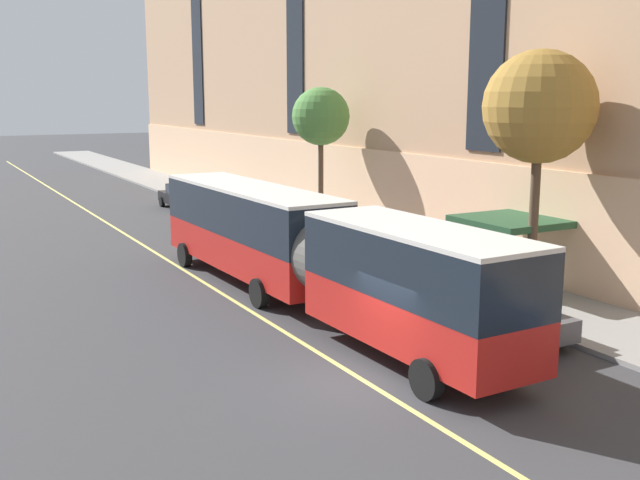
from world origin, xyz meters
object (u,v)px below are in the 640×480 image
fire_hydrant (352,249)px  parked_car_darkgray_3 (504,312)px  parked_car_black_7 (223,212)px  street_tree_mid_block (540,108)px  parked_car_black_2 (181,196)px  city_bus (304,246)px  street_tree_far_uptown (321,117)px  parked_car_darkgray_1 (283,233)px  parked_car_red_0 (351,258)px

fire_hydrant → parked_car_darkgray_3: bearing=-98.3°
parked_car_black_7 → street_tree_mid_block: 20.64m
parked_car_black_2 → fire_hydrant: (1.58, -18.09, -0.29)m
street_tree_mid_block → city_bus: bearing=155.2°
street_tree_far_uptown → fire_hydrant: bearing=-106.0°
parked_car_darkgray_3 → street_tree_mid_block: street_tree_mid_block is taller
parked_car_darkgray_3 → parked_car_black_7: same height
parked_car_darkgray_1 → parked_car_black_7: same height
parked_car_black_2 → parked_car_black_7: (-0.19, -7.52, -0.00)m
street_tree_far_uptown → fire_hydrant: street_tree_far_uptown is taller
street_tree_mid_block → street_tree_far_uptown: 14.72m
parked_car_darkgray_1 → city_bus: bearing=-112.0°
parked_car_red_0 → city_bus: bearing=-140.6°
parked_car_black_7 → fire_hydrant: parked_car_black_7 is taller
parked_car_darkgray_3 → street_tree_mid_block: bearing=35.1°
parked_car_black_2 → parked_car_darkgray_1: bearing=-90.3°
parked_car_black_2 → street_tree_far_uptown: (3.24, -12.32, 5.17)m
parked_car_darkgray_3 → city_bus: bearing=123.6°
street_tree_far_uptown → parked_car_black_2: bearing=104.7°
parked_car_red_0 → fire_hydrant: parked_car_red_0 is taller
parked_car_black_2 → street_tree_mid_block: 27.84m
parked_car_red_0 → parked_car_black_2: size_ratio=1.04×
parked_car_darkgray_1 → street_tree_mid_block: 14.01m
street_tree_far_uptown → fire_hydrant: size_ratio=10.13×
parked_car_red_0 → street_tree_mid_block: 9.15m
parked_car_darkgray_1 → fire_hydrant: parked_car_darkgray_1 is taller
street_tree_mid_block → street_tree_far_uptown: size_ratio=1.15×
parked_car_darkgray_3 → street_tree_far_uptown: street_tree_far_uptown is taller
parked_car_red_0 → parked_car_darkgray_3: size_ratio=1.04×
city_bus → parked_car_black_7: bearing=77.7°
city_bus → fire_hydrant: (5.33, 5.72, -1.64)m
street_tree_mid_block → fire_hydrant: 10.96m
parked_car_darkgray_1 → parked_car_black_2: size_ratio=1.04×
parked_car_darkgray_1 → parked_car_darkgray_3: same height
parked_car_darkgray_1 → street_tree_far_uptown: size_ratio=0.61×
street_tree_mid_block → parked_car_darkgray_3: bearing=-144.9°
parked_car_black_2 → parked_car_red_0: bearing=-90.3°
parked_car_red_0 → fire_hydrant: (1.68, 2.72, -0.29)m
parked_car_darkgray_3 → street_tree_mid_block: (3.30, 2.32, 5.83)m
fire_hydrant → city_bus: bearing=-133.0°
city_bus → parked_car_red_0: city_bus is taller
street_tree_mid_block → fire_hydrant: (-1.65, 8.94, -6.12)m
parked_car_black_2 → parked_car_black_7: size_ratio=0.97×
city_bus → street_tree_mid_block: street_tree_mid_block is taller
street_tree_far_uptown → fire_hydrant: 8.11m
parked_car_darkgray_1 → street_tree_far_uptown: (3.30, 2.41, 5.17)m
parked_car_darkgray_3 → street_tree_far_uptown: bearing=79.0°
parked_car_red_0 → parked_car_darkgray_1: bearing=89.7°
parked_car_red_0 → parked_car_darkgray_3: (0.03, -8.54, -0.00)m
city_bus → parked_car_black_7: (3.56, 16.28, -1.35)m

